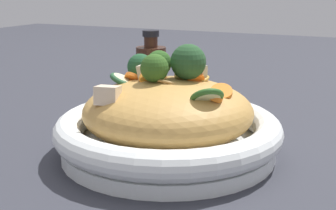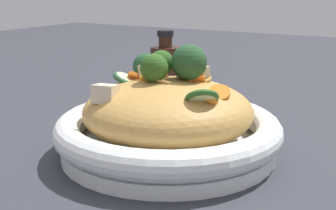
{
  "view_description": "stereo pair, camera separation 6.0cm",
  "coord_description": "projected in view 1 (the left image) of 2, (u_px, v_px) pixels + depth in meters",
  "views": [
    {
      "loc": [
        0.24,
        -0.52,
        0.22
      ],
      "look_at": [
        0.0,
        0.0,
        0.07
      ],
      "focal_mm": 48.96,
      "sensor_mm": 36.0,
      "label": 1
    },
    {
      "loc": [
        0.3,
        -0.49,
        0.22
      ],
      "look_at": [
        0.0,
        0.0,
        0.07
      ],
      "focal_mm": 48.96,
      "sensor_mm": 36.0,
      "label": 2
    }
  ],
  "objects": [
    {
      "name": "chicken_chunks",
      "position": [
        157.0,
        79.0,
        0.6
      ],
      "size": [
        0.1,
        0.14,
        0.04
      ],
      "color": "beige",
      "rests_on": "serving_bowl"
    },
    {
      "name": "serving_bowl",
      "position": [
        168.0,
        134.0,
        0.61
      ],
      "size": [
        0.3,
        0.3,
        0.05
      ],
      "color": "white",
      "rests_on": "ground_plane"
    },
    {
      "name": "soy_sauce_bottle",
      "position": [
        151.0,
        74.0,
        0.84
      ],
      "size": [
        0.05,
        0.05,
        0.14
      ],
      "color": "#381E14",
      "rests_on": "ground_plane"
    },
    {
      "name": "noodle_heap",
      "position": [
        168.0,
        111.0,
        0.6
      ],
      "size": [
        0.22,
        0.22,
        0.09
      ],
      "color": "#BC8C45",
      "rests_on": "serving_bowl"
    },
    {
      "name": "broccoli_florets",
      "position": [
        166.0,
        65.0,
        0.61
      ],
      "size": [
        0.14,
        0.11,
        0.07
      ],
      "color": "#9FB776",
      "rests_on": "serving_bowl"
    },
    {
      "name": "zucchini_slices",
      "position": [
        166.0,
        89.0,
        0.57
      ],
      "size": [
        0.18,
        0.08,
        0.03
      ],
      "color": "beige",
      "rests_on": "serving_bowl"
    },
    {
      "name": "ground_plane",
      "position": [
        168.0,
        153.0,
        0.61
      ],
      "size": [
        3.0,
        3.0,
        0.0
      ],
      "primitive_type": "plane",
      "color": "#303139"
    },
    {
      "name": "carrot_coins",
      "position": [
        179.0,
        83.0,
        0.59
      ],
      "size": [
        0.16,
        0.08,
        0.03
      ],
      "color": "orange",
      "rests_on": "serving_bowl"
    }
  ]
}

